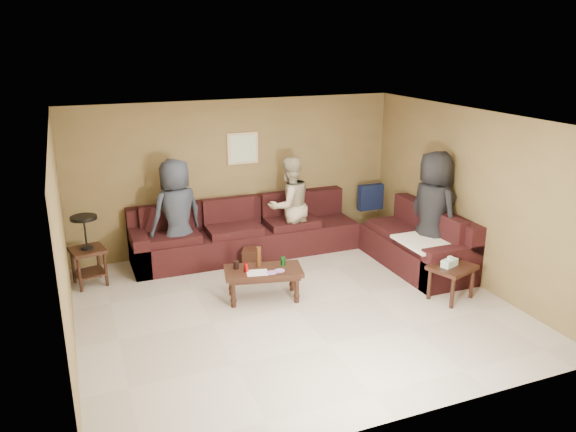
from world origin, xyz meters
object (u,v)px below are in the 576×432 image
Objects in this scene: end_table_left at (87,249)px; person_left at (177,215)px; coffee_table at (263,273)px; side_table_right at (452,270)px; waste_bin at (252,259)px; sectional_sofa at (305,240)px; person_right at (433,212)px; person_middle at (289,206)px.

end_table_left is 1.38m from person_left.
side_table_right is at bearing -21.81° from coffee_table.
side_table_right is 2.12× the size of waste_bin.
side_table_right is (2.38, -0.95, 0.04)m from coffee_table.
person_left is (-3.23, 2.49, 0.45)m from side_table_right.
sectional_sofa is 13.83× the size of waste_bin.
coffee_table reaches higher than side_table_right.
sectional_sofa is 2.04m from person_right.
sectional_sofa is 2.07m from person_left.
person_right reaches higher than person_left.
end_table_left is at bearing -9.78° from person_middle.
person_right reaches higher than coffee_table.
side_table_right is 4.10m from person_left.
sectional_sofa is at bearing 121.78° from side_table_right.
sectional_sofa is 3.31m from end_table_left.
person_left is (1.34, 0.16, 0.32)m from end_table_left.
end_table_left is 5.10m from person_right.
side_table_right is 2.84m from person_middle.
end_table_left is 0.60× the size of person_left.
person_left is 1.83m from person_middle.
side_table_right is (1.28, -2.06, 0.09)m from sectional_sofa.
sectional_sofa is 1.57m from coffee_table.
person_left is 3.87m from person_right.
person_left reaches higher than sectional_sofa.
person_right reaches higher than waste_bin.
sectional_sofa is 4.46× the size of end_table_left.
sectional_sofa reaches higher than side_table_right.
sectional_sofa is 0.94m from waste_bin.
person_middle is (-0.12, 0.39, 0.49)m from sectional_sofa.
end_table_left reaches higher than sectional_sofa.
waste_bin is 0.19× the size of person_left.
end_table_left is at bearing 65.77° from person_right.
person_right reaches higher than end_table_left.
waste_bin is at bearing 17.56° from person_middle.
person_left is at bearing 154.15° from waste_bin.
end_table_left is 3.10× the size of waste_bin.
coffee_table is 0.66× the size of person_left.
end_table_left is 0.64× the size of person_middle.
person_left is 0.93× the size of person_right.
coffee_table is 0.70× the size of person_middle.
coffee_table is 1.84m from person_middle.
waste_bin is 2.84m from person_right.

